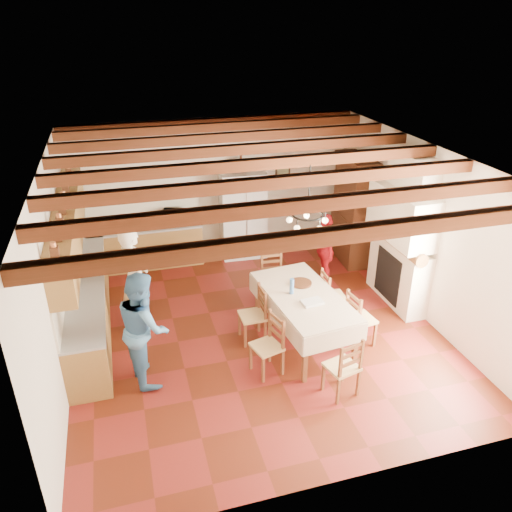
{
  "coord_description": "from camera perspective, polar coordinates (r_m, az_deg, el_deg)",
  "views": [
    {
      "loc": [
        -1.95,
        -6.88,
        4.94
      ],
      "look_at": [
        0.1,
        0.3,
        1.25
      ],
      "focal_mm": 35.0,
      "sensor_mm": 36.0,
      "label": 1
    }
  ],
  "objects": [
    {
      "name": "countertop_back",
      "position": [
        10.65,
        -12.57,
        3.21
      ],
      "size": [
        2.34,
        0.62,
        0.04
      ],
      "primitive_type": "cube",
      "color": "gray",
      "rests_on": "lower_cabinets_back"
    },
    {
      "name": "person_man",
      "position": [
        8.53,
        -13.66,
        -2.53
      ],
      "size": [
        0.62,
        0.78,
        1.88
      ],
      "primitive_type": "imported",
      "rotation": [
        0.0,
        0.0,
        1.85
      ],
      "color": "white",
      "rests_on": "floor"
    },
    {
      "name": "wall_front",
      "position": [
        5.36,
        9.74,
        -14.07
      ],
      "size": [
        6.0,
        0.02,
        3.0
      ],
      "primitive_type": "cube",
      "color": "beige",
      "rests_on": "ground"
    },
    {
      "name": "floor",
      "position": [
        8.7,
        -0.09,
        -8.39
      ],
      "size": [
        6.0,
        6.5,
        0.02
      ],
      "primitive_type": "cube",
      "color": "#4F1A0C",
      "rests_on": "ground"
    },
    {
      "name": "chair_left_near",
      "position": [
        7.5,
        1.22,
        -10.2
      ],
      "size": [
        0.5,
        0.51,
        0.96
      ],
      "primitive_type": null,
      "rotation": [
        0.0,
        0.0,
        -1.3
      ],
      "color": "brown",
      "rests_on": "floor"
    },
    {
      "name": "hutch",
      "position": [
        10.81,
        11.03,
        5.21
      ],
      "size": [
        0.61,
        1.29,
        2.28
      ],
      "primitive_type": null,
      "rotation": [
        0.0,
        0.0,
        -0.07
      ],
      "color": "#3B1D11",
      "rests_on": "floor"
    },
    {
      "name": "wall_right",
      "position": [
        9.16,
        18.36,
        2.82
      ],
      "size": [
        0.02,
        6.5,
        3.0
      ],
      "primitive_type": "cube",
      "color": "beige",
      "rests_on": "ground"
    },
    {
      "name": "backsplash_back",
      "position": [
        10.8,
        -12.85,
        5.34
      ],
      "size": [
        2.3,
        0.03,
        0.6
      ],
      "primitive_type": "cube",
      "color": "silver",
      "rests_on": "ground"
    },
    {
      "name": "fridge_vase",
      "position": [
        10.57,
        -1.73,
        10.54
      ],
      "size": [
        0.33,
        0.33,
        0.32
      ],
      "primitive_type": "imported",
      "rotation": [
        0.0,
        0.0,
        -0.1
      ],
      "color": "#3B1D11",
      "rests_on": "refrigerator"
    },
    {
      "name": "person_woman_red",
      "position": [
        9.85,
        7.83,
        0.8
      ],
      "size": [
        0.48,
        0.91,
        1.48
      ],
      "primitive_type": "imported",
      "rotation": [
        0.0,
        0.0,
        -1.71
      ],
      "color": "#B41119",
      "rests_on": "floor"
    },
    {
      "name": "lower_cabinets_left",
      "position": [
        9.16,
        -18.51,
        -4.73
      ],
      "size": [
        0.6,
        4.3,
        0.86
      ],
      "primitive_type": "cube",
      "color": "brown",
      "rests_on": "ground"
    },
    {
      "name": "lower_cabinets_back",
      "position": [
        10.83,
        -12.34,
        1.02
      ],
      "size": [
        2.3,
        0.6,
        0.86
      ],
      "primitive_type": "cube",
      "color": "brown",
      "rests_on": "ground"
    },
    {
      "name": "person_woman_blue",
      "position": [
        7.38,
        -12.7,
        -7.94
      ],
      "size": [
        0.8,
        0.95,
        1.74
      ],
      "primitive_type": "imported",
      "rotation": [
        0.0,
        0.0,
        1.74
      ],
      "color": "teal",
      "rests_on": "floor"
    },
    {
      "name": "chair_left_far",
      "position": [
        8.19,
        -0.44,
        -6.73
      ],
      "size": [
        0.41,
        0.43,
        0.96
      ],
      "primitive_type": null,
      "rotation": [
        0.0,
        0.0,
        -1.56
      ],
      "color": "brown",
      "rests_on": "floor"
    },
    {
      "name": "chandelier",
      "position": [
        7.36,
        5.96,
        4.7
      ],
      "size": [
        0.47,
        0.47,
        0.03
      ],
      "primitive_type": "torus",
      "color": "black",
      "rests_on": "ground"
    },
    {
      "name": "ceiling_beams",
      "position": [
        7.44,
        -0.11,
        10.44
      ],
      "size": [
        6.0,
        6.3,
        0.16
      ],
      "primitive_type": null,
      "color": "#3D1D0C",
      "rests_on": "ground"
    },
    {
      "name": "chair_right_near",
      "position": [
        8.29,
        11.92,
        -6.93
      ],
      "size": [
        0.45,
        0.47,
        0.96
      ],
      "primitive_type": null,
      "rotation": [
        0.0,
        0.0,
        1.71
      ],
      "color": "brown",
      "rests_on": "floor"
    },
    {
      "name": "chair_end_near",
      "position": [
        7.24,
        9.79,
        -12.23
      ],
      "size": [
        0.51,
        0.49,
        0.96
      ],
      "primitive_type": null,
      "rotation": [
        0.0,
        0.0,
        3.39
      ],
      "color": "brown",
      "rests_on": "floor"
    },
    {
      "name": "microwave",
      "position": [
        10.63,
        -9.22,
        4.43
      ],
      "size": [
        0.6,
        0.49,
        0.29
      ],
      "primitive_type": "imported",
      "rotation": [
        0.0,
        0.0,
        -0.3
      ],
      "color": "silver",
      "rests_on": "countertop_back"
    },
    {
      "name": "wall_picture",
      "position": [
        11.14,
        3.09,
        10.14
      ],
      "size": [
        0.34,
        0.03,
        0.42
      ],
      "primitive_type": "cube",
      "color": "black",
      "rests_on": "ground"
    },
    {
      "name": "dining_table",
      "position": [
        8.0,
        5.48,
        -4.96
      ],
      "size": [
        1.25,
        2.14,
        0.89
      ],
      "rotation": [
        0.0,
        0.0,
        0.1
      ],
      "color": "silver",
      "rests_on": "floor"
    },
    {
      "name": "chair_end_far",
      "position": [
        9.19,
        2.0,
        -2.76
      ],
      "size": [
        0.45,
        0.43,
        0.96
      ],
      "primitive_type": null,
      "rotation": [
        0.0,
        0.0,
        -0.07
      ],
      "color": "brown",
      "rests_on": "floor"
    },
    {
      "name": "wall_left",
      "position": [
        7.77,
        -22.0,
        -2.08
      ],
      "size": [
        0.02,
        6.5,
        3.0
      ],
      "primitive_type": "cube",
      "color": "beige",
      "rests_on": "ground"
    },
    {
      "name": "backsplash_left",
      "position": [
        8.83,
        -21.05,
        -0.65
      ],
      "size": [
        0.03,
        4.3,
        0.6
      ],
      "primitive_type": "cube",
      "color": "silver",
      "rests_on": "ground"
    },
    {
      "name": "fireplace",
      "position": [
        9.19,
        16.1,
        2.56
      ],
      "size": [
        0.56,
        1.6,
        2.8
      ],
      "primitive_type": null,
      "color": "beige",
      "rests_on": "ground"
    },
    {
      "name": "countertop_left",
      "position": [
        8.95,
        -18.92,
        -2.26
      ],
      "size": [
        0.62,
        4.3,
        0.04
      ],
      "primitive_type": "cube",
      "color": "gray",
      "rests_on": "lower_cabinets_left"
    },
    {
      "name": "chair_right_far",
      "position": [
        8.8,
        8.86,
        -4.53
      ],
      "size": [
        0.42,
        0.44,
        0.96
      ],
      "primitive_type": null,
      "rotation": [
        0.0,
        0.0,
        1.53
      ],
      "color": "brown",
      "rests_on": "floor"
    },
    {
      "name": "ceiling",
      "position": [
        7.41,
        -0.11,
        11.19
      ],
      "size": [
        6.0,
        6.5,
        0.02
      ],
      "primitive_type": "cube",
      "color": "white",
      "rests_on": "ground"
    },
    {
      "name": "upper_cabinets",
      "position": [
        8.56,
        -20.68,
        3.36
      ],
      "size": [
        0.35,
        4.2,
        0.7
      ],
      "primitive_type": "cube",
      "color": "brown",
      "rests_on": "ground"
    },
    {
      "name": "refrigerator",
      "position": [
        10.93,
        -1.59,
        4.9
      ],
      "size": [
        1.0,
        0.84,
        1.91
      ],
      "primitive_type": "cube",
      "rotation": [
        0.0,
        0.0,
        -0.06
      ],
      "color": "silver",
      "rests_on": "floor"
    },
    {
      "name": "wall_back",
      "position": [
        10.89,
        -4.83,
        7.77
      ],
      "size": [
        6.0,
        0.02,
        3.0
      ],
      "primitive_type": "cube",
      "color": "beige",
      "rests_on": "ground"
    }
  ]
}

